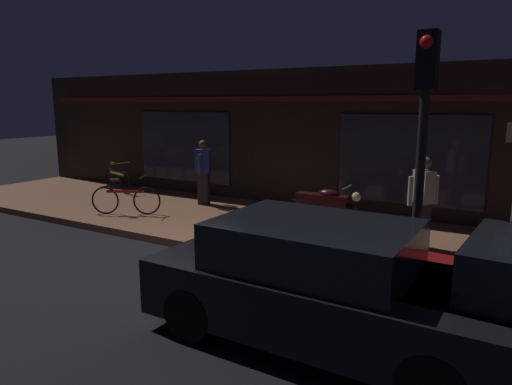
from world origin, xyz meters
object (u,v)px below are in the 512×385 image
(bicycle_extra, at_px, (117,180))
(traffic_light_pole, at_px, (423,125))
(motorcycle, at_px, (323,207))
(parked_car_far, at_px, (322,283))
(bicycle_parked, at_px, (126,199))
(person_photographer, at_px, (203,171))
(person_bystander, at_px, (423,201))

(bicycle_extra, distance_m, traffic_light_pole, 10.16)
(motorcycle, relative_size, bicycle_extra, 1.07)
(parked_car_far, bearing_deg, bicycle_parked, 154.56)
(person_photographer, height_order, person_bystander, same)
(motorcycle, distance_m, traffic_light_pole, 4.00)
(motorcycle, height_order, bicycle_parked, motorcycle)
(person_photographer, bearing_deg, traffic_light_pole, -29.90)
(person_bystander, bearing_deg, traffic_light_pole, -80.88)
(bicycle_extra, distance_m, parked_car_far, 9.87)
(bicycle_parked, bearing_deg, bicycle_extra, 140.53)
(bicycle_parked, xyz_separation_m, person_photographer, (0.90, 1.86, 0.52))
(person_photographer, xyz_separation_m, traffic_light_pole, (6.04, -3.48, 1.45))
(bicycle_parked, bearing_deg, person_bystander, 7.11)
(bicycle_parked, height_order, person_photographer, person_photographer)
(bicycle_extra, bearing_deg, traffic_light_pole, -20.96)
(motorcycle, height_order, person_bystander, person_bystander)
(bicycle_parked, bearing_deg, person_photographer, 64.20)
(bicycle_extra, xyz_separation_m, traffic_light_pole, (9.31, -3.57, 1.97))
(parked_car_far, bearing_deg, person_bystander, 84.58)
(traffic_light_pole, bearing_deg, person_bystander, 99.12)
(motorcycle, relative_size, traffic_light_pole, 0.47)
(bicycle_extra, xyz_separation_m, person_bystander, (8.92, -1.13, 0.52))
(person_bystander, relative_size, parked_car_far, 0.40)
(person_photographer, bearing_deg, person_bystander, -10.44)
(motorcycle, bearing_deg, bicycle_extra, 172.44)
(person_photographer, distance_m, parked_car_far, 7.16)
(traffic_light_pole, bearing_deg, bicycle_extra, 159.04)
(person_photographer, bearing_deg, parked_car_far, -42.22)
(person_bystander, bearing_deg, motorcycle, 173.86)
(motorcycle, bearing_deg, traffic_light_pole, -48.14)
(person_bystander, distance_m, parked_car_far, 3.80)
(bicycle_parked, relative_size, traffic_light_pole, 0.41)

